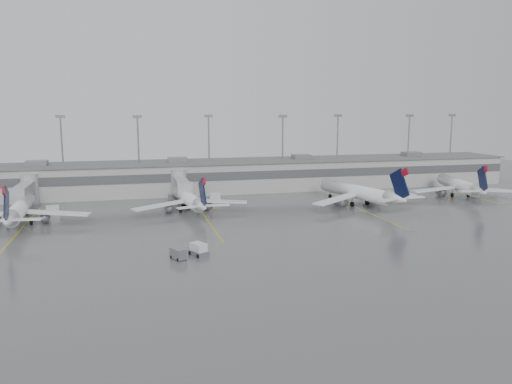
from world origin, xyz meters
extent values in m
plane|color=#555558|center=(0.00, 0.00, 0.00)|extent=(260.00, 260.00, 0.00)
cube|color=#A4A49F|center=(0.00, 58.00, 4.00)|extent=(150.00, 16.00, 8.00)
cube|color=#47474C|center=(0.00, 49.95, 5.00)|extent=(150.00, 0.15, 2.20)
cube|color=#606060|center=(0.00, 58.00, 8.05)|extent=(152.00, 17.00, 0.30)
cube|color=slate|center=(-55.00, 58.00, 8.80)|extent=(5.00, 4.00, 1.30)
cube|color=slate|center=(50.00, 58.00, 8.80)|extent=(5.00, 4.00, 1.30)
cylinder|color=gray|center=(-50.00, 67.50, 10.00)|extent=(0.44, 0.44, 20.00)
cube|color=slate|center=(-50.00, 67.50, 20.20)|extent=(2.40, 0.50, 0.80)
cylinder|color=gray|center=(-30.00, 60.00, 10.00)|extent=(0.44, 0.44, 20.00)
cube|color=slate|center=(-30.00, 60.00, 20.20)|extent=(2.40, 0.50, 0.80)
cylinder|color=gray|center=(-10.00, 67.50, 10.00)|extent=(0.44, 0.44, 20.00)
cube|color=slate|center=(-10.00, 67.50, 20.20)|extent=(2.40, 0.50, 0.80)
cylinder|color=gray|center=(10.00, 60.00, 10.00)|extent=(0.44, 0.44, 20.00)
cube|color=slate|center=(10.00, 60.00, 20.20)|extent=(2.40, 0.50, 0.80)
cylinder|color=gray|center=(30.00, 67.50, 10.00)|extent=(0.44, 0.44, 20.00)
cube|color=slate|center=(30.00, 67.50, 20.20)|extent=(2.40, 0.50, 0.80)
cylinder|color=gray|center=(50.00, 60.00, 10.00)|extent=(0.44, 0.44, 20.00)
cube|color=slate|center=(50.00, 60.00, 20.20)|extent=(2.40, 0.50, 0.80)
cylinder|color=gray|center=(70.00, 67.50, 10.00)|extent=(0.44, 0.44, 20.00)
cube|color=slate|center=(70.00, 67.50, 20.20)|extent=(2.40, 0.50, 0.80)
cylinder|color=#929496|center=(-55.50, 50.00, 3.50)|extent=(4.00, 4.00, 7.00)
cube|color=#929496|center=(-55.50, 43.50, 4.30)|extent=(2.80, 13.00, 2.60)
cube|color=#929496|center=(-55.50, 36.00, 4.30)|extent=(3.40, 2.40, 3.00)
cylinder|color=gray|center=(-55.50, 36.00, 1.40)|extent=(0.70, 0.70, 2.80)
cube|color=black|center=(-55.50, 36.00, 0.35)|extent=(2.20, 1.20, 0.70)
cylinder|color=#929496|center=(-20.50, 50.00, 3.50)|extent=(4.00, 4.00, 7.00)
cube|color=#929496|center=(-20.50, 43.50, 4.30)|extent=(2.80, 13.00, 2.60)
cube|color=#929496|center=(-20.50, 36.00, 4.30)|extent=(3.40, 2.40, 3.00)
cylinder|color=gray|center=(-20.50, 36.00, 1.40)|extent=(0.70, 0.70, 2.80)
cube|color=black|center=(-20.50, 36.00, 0.35)|extent=(2.20, 1.20, 0.70)
cube|color=#CFBB0C|center=(-52.50, 24.00, 0.01)|extent=(0.25, 40.00, 0.01)
cube|color=#CFBB0C|center=(-17.50, 24.00, 0.01)|extent=(0.25, 40.00, 0.01)
cube|color=#CFBB0C|center=(17.50, 24.00, 0.01)|extent=(0.25, 40.00, 0.01)
cube|color=#CFBB0C|center=(52.50, 24.00, 0.01)|extent=(0.25, 40.00, 0.01)
cylinder|color=white|center=(-53.51, 28.22, 2.97)|extent=(4.13, 21.88, 2.97)
cone|color=white|center=(-54.17, 40.46, 2.97)|extent=(3.11, 2.92, 2.97)
cone|color=white|center=(-52.81, 15.08, 3.36)|extent=(3.23, 5.10, 2.97)
cube|color=white|center=(-46.45, 25.82, 2.18)|extent=(13.08, 5.79, 0.35)
cube|color=black|center=(-52.78, 14.59, 6.23)|extent=(0.60, 5.58, 6.47)
cube|color=maroon|center=(-52.71, 13.31, 8.80)|extent=(0.40, 2.01, 1.88)
cylinder|color=black|center=(-53.99, 37.10, 0.44)|extent=(0.39, 0.91, 0.89)
cylinder|color=black|center=(-55.48, 26.13, 0.54)|extent=(0.50, 1.11, 1.09)
cylinder|color=black|center=(-51.33, 26.35, 0.54)|extent=(0.50, 1.11, 1.09)
cylinder|color=white|center=(-20.30, 32.83, 2.82)|extent=(5.37, 20.84, 2.82)
cone|color=white|center=(-21.75, 44.37, 2.82)|extent=(3.12, 2.96, 2.82)
cone|color=white|center=(-18.75, 20.44, 3.19)|extent=(3.38, 5.01, 2.82)
cube|color=white|center=(-26.49, 29.40, 2.06)|extent=(12.08, 7.40, 0.33)
cube|color=white|center=(-13.46, 31.04, 2.06)|extent=(12.44, 4.69, 0.33)
cube|color=black|center=(-18.69, 19.97, 5.91)|extent=(0.94, 5.28, 6.14)
cube|color=maroon|center=(-18.54, 18.76, 8.35)|extent=(0.52, 1.92, 1.78)
cylinder|color=black|center=(-21.36, 41.21, 0.42)|extent=(0.43, 0.88, 0.84)
cylinder|color=black|center=(-22.02, 30.72, 0.52)|extent=(0.55, 1.08, 1.03)
cylinder|color=black|center=(-18.11, 31.21, 0.52)|extent=(0.55, 1.08, 1.03)
cylinder|color=white|center=(18.54, 30.24, 3.17)|extent=(8.50, 23.31, 3.17)
cone|color=white|center=(15.49, 42.96, 3.17)|extent=(3.77, 3.61, 3.17)
cone|color=white|center=(21.82, 16.60, 3.59)|extent=(4.31, 5.87, 3.17)
cube|color=white|center=(12.05, 25.64, 2.32)|extent=(13.13, 9.51, 0.37)
cube|color=white|center=(26.41, 29.09, 2.32)|extent=(13.89, 3.81, 0.37)
cube|color=black|center=(21.94, 16.08, 6.65)|extent=(1.70, 5.85, 6.90)
cube|color=maroon|center=(22.26, 14.75, 9.39)|extent=(0.81, 2.15, 2.00)
cylinder|color=black|center=(16.32, 39.47, 0.47)|extent=(0.58, 1.01, 0.95)
cylinder|color=black|center=(16.88, 27.67, 0.58)|extent=(0.73, 1.24, 1.16)
cylinder|color=black|center=(21.19, 28.71, 0.58)|extent=(0.73, 1.24, 1.16)
cylinder|color=white|center=(49.53, 34.61, 2.94)|extent=(7.98, 21.65, 2.94)
cone|color=white|center=(52.42, 46.42, 2.94)|extent=(3.51, 3.37, 2.94)
cone|color=white|center=(46.43, 21.94, 3.33)|extent=(4.02, 5.46, 2.94)
cube|color=white|center=(42.21, 33.57, 2.16)|extent=(12.90, 3.49, 0.34)
cube|color=white|center=(55.54, 30.31, 2.16)|extent=(12.18, 8.87, 0.34)
cube|color=black|center=(46.32, 21.47, 6.18)|extent=(1.60, 5.43, 6.41)
cube|color=maroon|center=(46.01, 20.23, 8.73)|extent=(0.76, 2.00, 1.86)
cylinder|color=black|center=(51.63, 43.18, 0.44)|extent=(0.54, 0.94, 0.88)
cylinder|color=black|center=(47.07, 33.19, 0.54)|extent=(0.68, 1.15, 1.08)
cylinder|color=black|center=(51.06, 32.22, 0.54)|extent=(0.68, 1.15, 1.08)
cube|color=silver|center=(-22.50, -2.23, 0.98)|extent=(2.63, 3.06, 1.95)
cube|color=slate|center=(-22.50, -2.23, 0.38)|extent=(3.02, 3.54, 0.76)
cylinder|color=black|center=(-23.76, -1.66, 0.30)|extent=(0.49, 0.65, 0.61)
cylinder|color=black|center=(-22.22, -0.87, 0.30)|extent=(0.49, 0.65, 0.61)
cylinder|color=black|center=(-22.78, -3.59, 0.30)|extent=(0.49, 0.65, 0.61)
cylinder|color=black|center=(-21.23, -2.81, 0.30)|extent=(0.49, 0.65, 0.61)
cube|color=slate|center=(-25.70, -3.43, 0.87)|extent=(2.48, 2.97, 1.57)
cylinder|color=black|center=(-26.69, -2.91, 0.26)|extent=(0.41, 0.55, 0.52)
cylinder|color=black|center=(-24.70, -3.96, 0.26)|extent=(0.41, 0.55, 0.52)
cube|color=silver|center=(-48.69, 35.58, 0.92)|extent=(2.83, 2.10, 1.85)
cube|color=silver|center=(-12.27, 43.60, 0.91)|extent=(2.81, 2.10, 1.82)
cube|color=silver|center=(23.09, 40.77, 0.94)|extent=(2.72, 1.87, 1.88)
cube|color=slate|center=(-22.53, 43.75, 0.90)|extent=(2.18, 3.09, 1.79)
cone|color=orange|center=(-46.61, 37.77, 0.40)|extent=(0.51, 0.51, 0.80)
cone|color=orange|center=(-14.59, 32.42, 0.34)|extent=(0.42, 0.42, 0.68)
cone|color=orange|center=(16.83, 30.27, 0.35)|extent=(0.43, 0.43, 0.69)
cone|color=orange|center=(44.42, 30.41, 0.30)|extent=(0.38, 0.38, 0.61)
camera|label=1|loc=(-31.95, -76.00, 22.20)|focal=35.00mm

